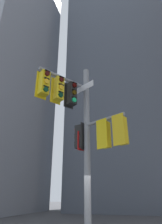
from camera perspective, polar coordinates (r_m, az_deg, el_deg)
name	(u,v)px	position (r m, az deg, el deg)	size (l,w,h in m)	color
building_mid_block	(118,56)	(38.45, 10.87, 15.89)	(14.91, 14.91, 51.73)	#4C5460
signal_pole_assembly	(82,125)	(7.80, 0.32, -3.69)	(3.23, 2.45, 7.35)	gray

